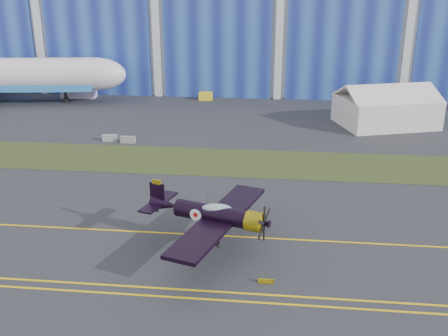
# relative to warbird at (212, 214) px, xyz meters

# --- Properties ---
(ground) EXTENTS (260.00, 260.00, 0.00)m
(ground) POSITION_rel_warbird_xyz_m (-17.42, 7.44, -3.25)
(ground) COLOR #2F3137
(ground) RESTS_ON ground
(grass_median) EXTENTS (260.00, 10.00, 0.02)m
(grass_median) POSITION_rel_warbird_xyz_m (-17.42, 21.44, -3.23)
(grass_median) COLOR #475128
(grass_median) RESTS_ON ground
(hangar) EXTENTS (220.00, 45.70, 30.00)m
(hangar) POSITION_rel_warbird_xyz_m (-17.42, 79.22, 11.71)
(hangar) COLOR silver
(hangar) RESTS_ON ground
(taxiway_centreline) EXTENTS (200.00, 0.20, 0.02)m
(taxiway_centreline) POSITION_rel_warbird_xyz_m (-17.42, 2.44, -3.24)
(taxiway_centreline) COLOR yellow
(taxiway_centreline) RESTS_ON ground
(guard_board_right) EXTENTS (1.20, 0.15, 0.35)m
(guard_board_right) POSITION_rel_warbird_xyz_m (4.58, -4.56, -3.08)
(guard_board_right) COLOR yellow
(guard_board_right) RESTS_ON ground
(warbird) EXTENTS (15.47, 17.08, 4.23)m
(warbird) POSITION_rel_warbird_xyz_m (0.00, 0.00, 0.00)
(warbird) COLOR black
(warbird) RESTS_ON ground
(tent) EXTENTS (15.88, 13.53, 6.28)m
(tent) POSITION_rel_warbird_xyz_m (20.90, 40.63, -0.11)
(tent) COLOR white
(tent) RESTS_ON ground
(shipping_container) EXTENTS (6.28, 2.87, 2.65)m
(shipping_container) POSITION_rel_warbird_xyz_m (-31.73, 53.72, -1.93)
(shipping_container) COLOR silver
(shipping_container) RESTS_ON ground
(tug) EXTENTS (2.46, 1.61, 1.39)m
(tug) POSITION_rel_warbird_xyz_m (-8.25, 54.30, -2.56)
(tug) COLOR yellow
(tug) RESTS_ON ground
(barrier_a) EXTENTS (2.06, 0.82, 0.90)m
(barrier_a) POSITION_rel_warbird_xyz_m (-17.71, 28.19, -2.80)
(barrier_a) COLOR gray
(barrier_a) RESTS_ON ground
(barrier_b) EXTENTS (2.00, 0.61, 0.90)m
(barrier_b) POSITION_rel_warbird_xyz_m (-15.04, 27.67, -2.80)
(barrier_b) COLOR gray
(barrier_b) RESTS_ON ground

